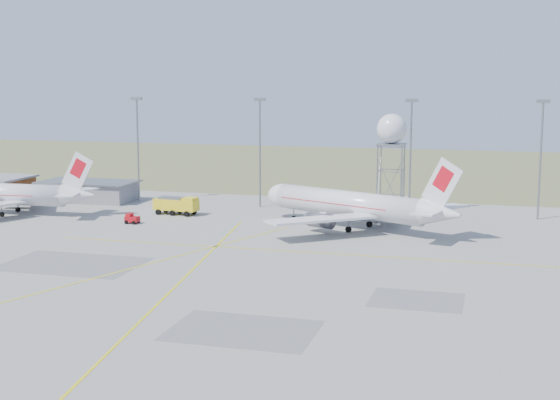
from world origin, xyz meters
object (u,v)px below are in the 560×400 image
(airliner_far, at_px, (2,195))
(baggage_tug, at_px, (132,220))
(fire_truck, at_px, (177,206))
(radar_tower, at_px, (391,161))
(airliner_main, at_px, (352,205))

(airliner_far, relative_size, baggage_tug, 14.52)
(airliner_far, height_order, baggage_tug, airliner_far)
(airliner_far, height_order, fire_truck, airliner_far)
(radar_tower, bearing_deg, baggage_tug, -161.28)
(fire_truck, relative_size, baggage_tug, 3.53)
(radar_tower, distance_m, baggage_tug, 44.55)
(fire_truck, bearing_deg, airliner_main, -2.57)
(airliner_main, distance_m, airliner_far, 62.68)
(fire_truck, distance_m, baggage_tug, 10.92)
(airliner_far, relative_size, radar_tower, 1.86)
(airliner_main, relative_size, airliner_far, 1.04)
(airliner_main, bearing_deg, fire_truck, 16.70)
(airliner_main, height_order, radar_tower, radar_tower)
(airliner_far, bearing_deg, radar_tower, -173.87)
(airliner_main, bearing_deg, baggage_tug, 33.59)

